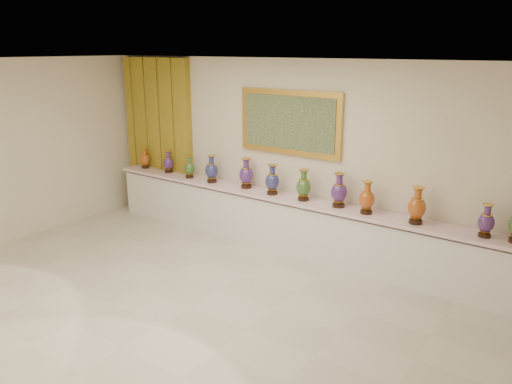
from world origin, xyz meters
TOP-DOWN VIEW (x-y plane):
  - ground at (0.00, 0.00)m, footprint 8.00×8.00m
  - room at (-2.56, 2.44)m, footprint 8.00×8.00m
  - counter at (0.00, 2.27)m, footprint 7.28×0.48m
  - vase_0 at (-3.28, 2.27)m, footprint 0.21×0.21m
  - vase_1 at (-2.65, 2.28)m, footprint 0.24×0.24m
  - vase_2 at (-2.07, 2.22)m, footprint 0.22×0.22m
  - vase_3 at (-1.54, 2.22)m, footprint 0.29×0.29m
  - vase_4 at (-0.84, 2.29)m, footprint 0.26×0.26m
  - vase_5 at (-0.28, 2.23)m, footprint 0.24×0.24m
  - vase_6 at (0.29, 2.24)m, footprint 0.23×0.23m
  - vase_7 at (0.87, 2.26)m, footprint 0.25×0.25m
  - vase_8 at (1.33, 2.21)m, footprint 0.28×0.28m
  - vase_9 at (2.03, 2.21)m, footprint 0.28×0.28m
  - vase_10 at (2.89, 2.23)m, footprint 0.25×0.25m
  - label_card at (-1.64, 2.13)m, footprint 0.10×0.06m

SIDE VIEW (x-z plane):
  - ground at x=0.00m, z-range 0.00..0.00m
  - counter at x=0.00m, z-range -0.01..0.89m
  - label_card at x=-1.64m, z-range 0.90..0.90m
  - vase_0 at x=-3.28m, z-range 0.88..1.28m
  - vase_2 at x=-2.07m, z-range 0.88..1.28m
  - vase_1 at x=-2.65m, z-range 0.88..1.29m
  - vase_10 at x=2.89m, z-range 0.88..1.30m
  - vase_8 at x=1.33m, z-range 0.88..1.35m
  - vase_3 at x=-1.54m, z-range 0.88..1.35m
  - vase_5 at x=-0.28m, z-range 0.87..1.36m
  - vase_6 at x=0.29m, z-range 0.87..1.36m
  - vase_4 at x=-0.84m, z-range 0.87..1.38m
  - vase_9 at x=2.03m, z-range 0.87..1.38m
  - vase_7 at x=0.87m, z-range 0.87..1.39m
  - room at x=-2.56m, z-range -2.41..5.59m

